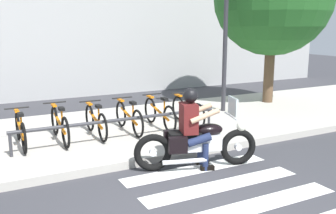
% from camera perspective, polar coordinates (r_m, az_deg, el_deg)
% --- Properties ---
extents(sidewalk, '(24.00, 4.40, 0.15)m').
position_cam_1_polar(sidewalk, '(9.03, -9.57, -3.83)').
color(sidewalk, '#B7B2A8').
rests_on(sidewalk, ground).
extents(crosswalk_stripe_2, '(2.80, 0.40, 0.01)m').
position_cam_1_polar(crosswalk_stripe_2, '(5.81, 12.75, -13.95)').
color(crosswalk_stripe_2, white).
rests_on(crosswalk_stripe_2, ground).
extents(crosswalk_stripe_3, '(2.80, 0.40, 0.01)m').
position_cam_1_polar(crosswalk_stripe_3, '(6.38, 8.03, -11.33)').
color(crosswalk_stripe_3, white).
rests_on(crosswalk_stripe_3, ground).
extents(crosswalk_stripe_4, '(2.80, 0.40, 0.01)m').
position_cam_1_polar(crosswalk_stripe_4, '(6.99, 4.17, -9.09)').
color(crosswalk_stripe_4, white).
rests_on(crosswalk_stripe_4, ground).
extents(motorcycle, '(2.19, 0.90, 1.26)m').
position_cam_1_polar(motorcycle, '(6.91, 4.30, -5.26)').
color(motorcycle, black).
rests_on(motorcycle, ground).
extents(rider, '(0.72, 0.65, 1.46)m').
position_cam_1_polar(rider, '(6.79, 3.72, -2.30)').
color(rider, '#591919').
rests_on(rider, ground).
extents(bicycle_0, '(0.48, 1.61, 0.73)m').
position_cam_1_polar(bicycle_0, '(8.16, -20.91, -3.20)').
color(bicycle_0, black).
rests_on(bicycle_0, sidewalk).
extents(bicycle_1, '(0.48, 1.71, 0.77)m').
position_cam_1_polar(bicycle_1, '(8.27, -15.66, -2.54)').
color(bicycle_1, black).
rests_on(bicycle_1, sidewalk).
extents(bicycle_2, '(0.48, 1.57, 0.74)m').
position_cam_1_polar(bicycle_2, '(8.46, -10.60, -2.06)').
color(bicycle_2, black).
rests_on(bicycle_2, sidewalk).
extents(bicycle_3, '(0.48, 1.65, 0.74)m').
position_cam_1_polar(bicycle_3, '(8.70, -5.79, -1.50)').
color(bicycle_3, black).
rests_on(bicycle_3, sidewalk).
extents(bicycle_4, '(0.48, 1.67, 0.76)m').
position_cam_1_polar(bicycle_4, '(9.00, -1.28, -0.94)').
color(bicycle_4, black).
rests_on(bicycle_4, sidewalk).
extents(bicycle_5, '(0.48, 1.58, 0.73)m').
position_cam_1_polar(bicycle_5, '(9.36, 2.92, -0.51)').
color(bicycle_5, black).
rests_on(bicycle_5, sidewalk).
extents(bike_rack, '(4.42, 0.07, 0.49)m').
position_cam_1_polar(bike_rack, '(8.04, -6.85, -2.06)').
color(bike_rack, '#333338').
rests_on(bike_rack, sidewalk).
extents(street_lamp, '(0.28, 0.28, 4.38)m').
position_cam_1_polar(street_lamp, '(10.72, 8.52, 12.63)').
color(street_lamp, '#2D2D33').
rests_on(street_lamp, ground).
extents(building_backdrop, '(24.00, 1.20, 6.47)m').
position_cam_1_polar(building_backdrop, '(14.25, -17.47, 14.40)').
color(building_backdrop, '#ABABAB').
rests_on(building_backdrop, ground).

